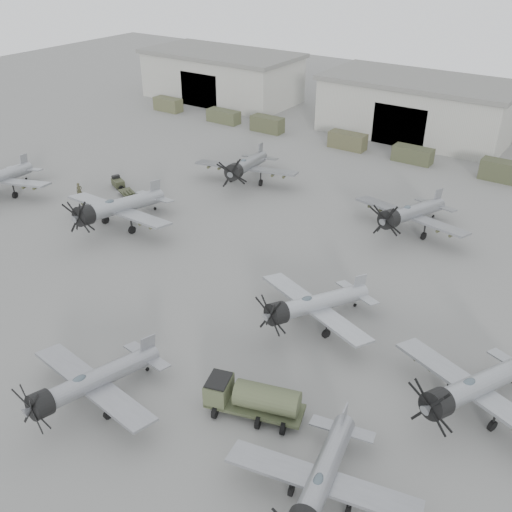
{
  "coord_description": "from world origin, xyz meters",
  "views": [
    {
      "loc": [
        29.14,
        -24.59,
        28.4
      ],
      "look_at": [
        3.77,
        12.42,
        2.5
      ],
      "focal_mm": 40.0,
      "sensor_mm": 36.0,
      "label": 1
    }
  ],
  "objects_px": {
    "aircraft_near_2": "(320,481)",
    "aircraft_mid_1": "(115,208)",
    "aircraft_mid_2": "(312,305)",
    "aircraft_far_1": "(409,213)",
    "aircraft_far_0": "(245,166)",
    "tug_trailer": "(122,187)",
    "aircraft_near_1": "(88,383)",
    "aircraft_mid_3": "(473,388)",
    "fuel_tanker": "(253,397)",
    "ground_crew": "(79,191)"
  },
  "relations": [
    {
      "from": "aircraft_mid_2",
      "to": "ground_crew",
      "type": "xyz_separation_m",
      "value": [
        -35.66,
        6.54,
        -1.16
      ]
    },
    {
      "from": "aircraft_near_2",
      "to": "aircraft_mid_1",
      "type": "height_order",
      "value": "aircraft_mid_1"
    },
    {
      "from": "aircraft_mid_1",
      "to": "ground_crew",
      "type": "xyz_separation_m",
      "value": [
        -9.64,
        3.1,
        -1.51
      ]
    },
    {
      "from": "aircraft_mid_2",
      "to": "tug_trailer",
      "type": "xyz_separation_m",
      "value": [
        -33.04,
        10.97,
        -1.62
      ]
    },
    {
      "from": "aircraft_far_0",
      "to": "tug_trailer",
      "type": "relative_size",
      "value": 1.95
    },
    {
      "from": "aircraft_mid_1",
      "to": "tug_trailer",
      "type": "relative_size",
      "value": 1.99
    },
    {
      "from": "aircraft_mid_1",
      "to": "tug_trailer",
      "type": "distance_m",
      "value": 10.48
    },
    {
      "from": "aircraft_mid_3",
      "to": "tug_trailer",
      "type": "relative_size",
      "value": 1.77
    },
    {
      "from": "aircraft_near_1",
      "to": "aircraft_mid_2",
      "type": "height_order",
      "value": "aircraft_mid_2"
    },
    {
      "from": "aircraft_mid_3",
      "to": "fuel_tanker",
      "type": "relative_size",
      "value": 1.76
    },
    {
      "from": "aircraft_far_1",
      "to": "ground_crew",
      "type": "xyz_separation_m",
      "value": [
        -35.96,
        -13.61,
        -1.37
      ]
    },
    {
      "from": "aircraft_far_0",
      "to": "ground_crew",
      "type": "xyz_separation_m",
      "value": [
        -13.86,
        -14.96,
        -1.43
      ]
    },
    {
      "from": "aircraft_far_0",
      "to": "aircraft_near_1",
      "type": "bearing_deg",
      "value": -84.92
    },
    {
      "from": "aircraft_near_2",
      "to": "aircraft_far_1",
      "type": "height_order",
      "value": "aircraft_far_1"
    },
    {
      "from": "aircraft_mid_2",
      "to": "ground_crew",
      "type": "relative_size",
      "value": 5.93
    },
    {
      "from": "aircraft_far_0",
      "to": "fuel_tanker",
      "type": "xyz_separation_m",
      "value": [
        23.42,
        -32.1,
        -0.96
      ]
    },
    {
      "from": "aircraft_near_2",
      "to": "aircraft_far_1",
      "type": "bearing_deg",
      "value": 91.74
    },
    {
      "from": "aircraft_mid_1",
      "to": "aircraft_far_1",
      "type": "relative_size",
      "value": 1.04
    },
    {
      "from": "aircraft_near_1",
      "to": "aircraft_far_0",
      "type": "relative_size",
      "value": 0.86
    },
    {
      "from": "aircraft_mid_1",
      "to": "aircraft_mid_3",
      "type": "xyz_separation_m",
      "value": [
        39.49,
        -5.88,
        -0.26
      ]
    },
    {
      "from": "aircraft_far_1",
      "to": "aircraft_far_0",
      "type": "bearing_deg",
      "value": -172.49
    },
    {
      "from": "aircraft_near_1",
      "to": "aircraft_mid_3",
      "type": "bearing_deg",
      "value": 39.9
    },
    {
      "from": "aircraft_mid_1",
      "to": "aircraft_far_0",
      "type": "bearing_deg",
      "value": 77.29
    },
    {
      "from": "aircraft_near_1",
      "to": "aircraft_far_1",
      "type": "height_order",
      "value": "aircraft_far_1"
    },
    {
      "from": "aircraft_mid_3",
      "to": "ground_crew",
      "type": "bearing_deg",
      "value": -169.25
    },
    {
      "from": "aircraft_mid_1",
      "to": "aircraft_mid_2",
      "type": "bearing_deg",
      "value": -7.09
    },
    {
      "from": "aircraft_mid_2",
      "to": "tug_trailer",
      "type": "relative_size",
      "value": 1.7
    },
    {
      "from": "fuel_tanker",
      "to": "aircraft_mid_3",
      "type": "bearing_deg",
      "value": 17.68
    },
    {
      "from": "aircraft_near_2",
      "to": "aircraft_far_0",
      "type": "distance_m",
      "value": 47.02
    },
    {
      "from": "fuel_tanker",
      "to": "ground_crew",
      "type": "distance_m",
      "value": 41.03
    },
    {
      "from": "aircraft_near_2",
      "to": "fuel_tanker",
      "type": "height_order",
      "value": "aircraft_near_2"
    },
    {
      "from": "aircraft_mid_3",
      "to": "aircraft_mid_2",
      "type": "bearing_deg",
      "value": -169.16
    },
    {
      "from": "aircraft_mid_3",
      "to": "aircraft_far_1",
      "type": "bearing_deg",
      "value": 141.36
    },
    {
      "from": "aircraft_mid_1",
      "to": "aircraft_mid_3",
      "type": "bearing_deg",
      "value": -8.02
    },
    {
      "from": "aircraft_mid_3",
      "to": "aircraft_far_0",
      "type": "relative_size",
      "value": 0.91
    },
    {
      "from": "aircraft_far_1",
      "to": "aircraft_near_2",
      "type": "bearing_deg",
      "value": -65.32
    },
    {
      "from": "aircraft_far_0",
      "to": "tug_trailer",
      "type": "bearing_deg",
      "value": -152.07
    },
    {
      "from": "tug_trailer",
      "to": "aircraft_near_2",
      "type": "bearing_deg",
      "value": -7.39
    },
    {
      "from": "fuel_tanker",
      "to": "tug_trailer",
      "type": "bearing_deg",
      "value": 131.25
    },
    {
      "from": "aircraft_near_2",
      "to": "aircraft_far_0",
      "type": "xyz_separation_m",
      "value": [
        -30.48,
        35.81,
        0.39
      ]
    },
    {
      "from": "aircraft_far_1",
      "to": "aircraft_mid_2",
      "type": "bearing_deg",
      "value": -79.85
    },
    {
      "from": "aircraft_near_1",
      "to": "aircraft_mid_2",
      "type": "bearing_deg",
      "value": 71.2
    },
    {
      "from": "aircraft_far_1",
      "to": "fuel_tanker",
      "type": "relative_size",
      "value": 1.89
    },
    {
      "from": "aircraft_near_2",
      "to": "aircraft_mid_3",
      "type": "xyz_separation_m",
      "value": [
        4.79,
        11.87,
        0.21
      ]
    },
    {
      "from": "aircraft_mid_1",
      "to": "aircraft_mid_2",
      "type": "height_order",
      "value": "aircraft_mid_1"
    },
    {
      "from": "aircraft_far_1",
      "to": "fuel_tanker",
      "type": "xyz_separation_m",
      "value": [
        1.32,
        -30.75,
        -0.9
      ]
    },
    {
      "from": "aircraft_mid_3",
      "to": "aircraft_near_2",
      "type": "bearing_deg",
      "value": -90.89
    },
    {
      "from": "aircraft_mid_3",
      "to": "aircraft_far_0",
      "type": "bearing_deg",
      "value": 166.94
    },
    {
      "from": "aircraft_near_1",
      "to": "aircraft_near_2",
      "type": "distance_m",
      "value": 16.63
    },
    {
      "from": "aircraft_near_1",
      "to": "aircraft_near_2",
      "type": "height_order",
      "value": "aircraft_near_1"
    }
  ]
}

